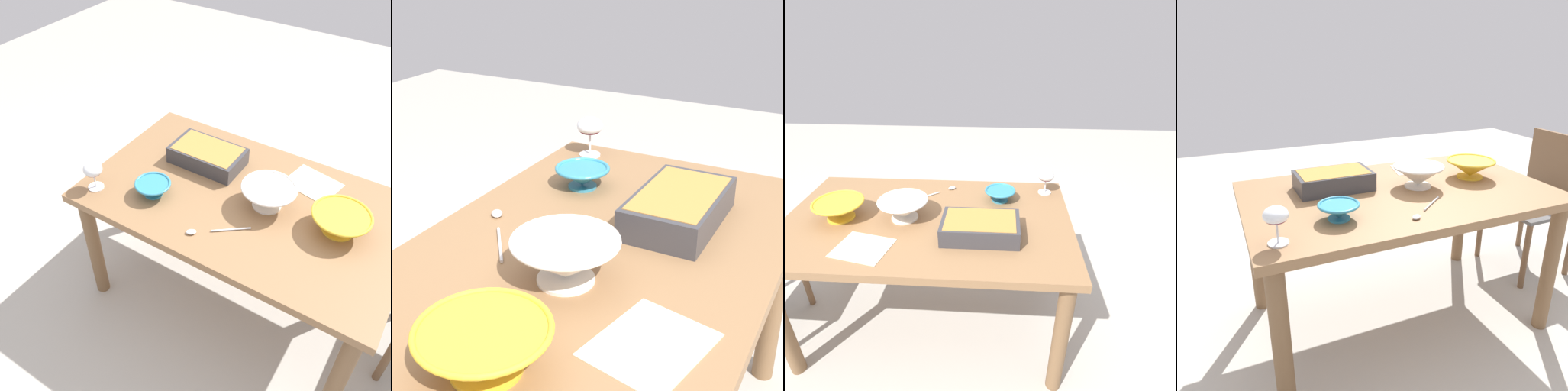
# 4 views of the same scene
# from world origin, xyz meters

# --- Properties ---
(ground_plane) EXTENTS (8.00, 8.00, 0.00)m
(ground_plane) POSITION_xyz_m (0.00, 0.00, 0.00)
(ground_plane) COLOR #B2ADA3
(dining_table) EXTENTS (1.45, 0.87, 0.73)m
(dining_table) POSITION_xyz_m (0.00, 0.00, 0.63)
(dining_table) COLOR olive
(dining_table) RESTS_ON ground_plane
(wine_glass) EXTENTS (0.09, 0.09, 0.14)m
(wine_glass) POSITION_xyz_m (0.62, 0.31, 0.83)
(wine_glass) COLOR white
(wine_glass) RESTS_ON dining_table
(casserole_dish) EXTENTS (0.36, 0.21, 0.09)m
(casserole_dish) POSITION_xyz_m (0.28, -0.14, 0.78)
(casserole_dish) COLOR #38383D
(casserole_dish) RESTS_ON dining_table
(mixing_bowl) EXTENTS (0.25, 0.25, 0.11)m
(mixing_bowl) POSITION_xyz_m (-0.11, -0.01, 0.79)
(mixing_bowl) COLOR white
(mixing_bowl) RESTS_ON dining_table
(small_bowl) EXTENTS (0.17, 0.17, 0.07)m
(small_bowl) POSITION_xyz_m (0.37, 0.20, 0.77)
(small_bowl) COLOR teal
(small_bowl) RESTS_ON dining_table
(serving_bowl) EXTENTS (0.25, 0.25, 0.10)m
(serving_bowl) POSITION_xyz_m (-0.43, -0.03, 0.78)
(serving_bowl) COLOR yellow
(serving_bowl) RESTS_ON dining_table
(serving_spoon) EXTENTS (0.23, 0.19, 0.01)m
(serving_spoon) POSITION_xyz_m (0.03, 0.28, 0.74)
(serving_spoon) COLOR silver
(serving_spoon) RESTS_ON dining_table
(napkin) EXTENTS (0.27, 0.24, 0.00)m
(napkin) POSITION_xyz_m (-0.23, -0.26, 0.73)
(napkin) COLOR beige
(napkin) RESTS_ON dining_table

